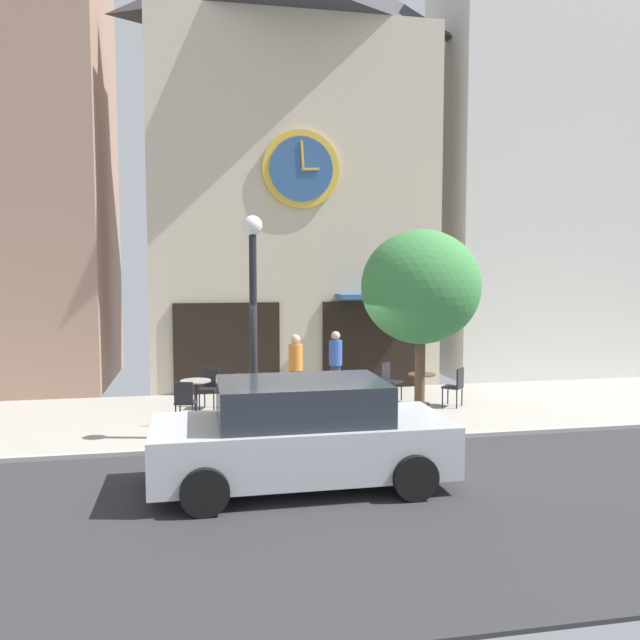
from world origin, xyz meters
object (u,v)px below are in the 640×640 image
street_tree (421,287)px  cafe_chair_facing_wall (185,399)px  cafe_chair_right_end (235,391)px  cafe_chair_corner (210,385)px  pedestrian_orange (296,370)px  cafe_table_center (308,390)px  cafe_chair_outer (456,384)px  pedestrian_blue (335,365)px  cafe_table_leftmost (196,392)px  cafe_chair_curbside (389,378)px  cafe_table_near_curb (422,384)px  parked_car_silver (302,434)px  street_lamp (253,327)px

street_tree → cafe_chair_facing_wall: size_ratio=4.35×
cafe_chair_right_end → cafe_chair_corner: bearing=120.3°
cafe_chair_facing_wall → pedestrian_orange: (2.45, 1.21, 0.33)m
cafe_table_center → cafe_chair_outer: cafe_chair_outer is taller
cafe_table_center → pedestrian_orange: 0.99m
cafe_table_center → pedestrian_blue: (0.94, 1.51, 0.30)m
cafe_table_leftmost → cafe_chair_outer: 5.85m
cafe_chair_outer → cafe_table_leftmost: bearing=177.6°
cafe_chair_curbside → cafe_chair_facing_wall: bearing=-161.9°
cafe_table_near_curb → cafe_chair_curbside: size_ratio=0.80×
cafe_chair_facing_wall → street_tree: bearing=-17.6°
street_tree → parked_car_silver: bearing=-137.1°
cafe_table_leftmost → cafe_chair_right_end: bearing=-10.2°
cafe_chair_curbside → pedestrian_orange: size_ratio=0.54×
cafe_table_near_curb → cafe_chair_facing_wall: size_ratio=0.80×
cafe_chair_outer → parked_car_silver: 6.23m
cafe_chair_right_end → cafe_chair_curbside: 3.84m
cafe_chair_curbside → pedestrian_blue: 1.33m
cafe_chair_right_end → parked_car_silver: size_ratio=0.21×
cafe_chair_outer → parked_car_silver: bearing=-133.8°
pedestrian_orange → cafe_chair_corner: bearing=171.0°
pedestrian_orange → cafe_chair_curbside: bearing=8.6°
cafe_chair_facing_wall → pedestrian_orange: size_ratio=0.54×
pedestrian_orange → parked_car_silver: bearing=-97.8°
cafe_chair_corner → cafe_table_near_curb: bearing=-6.6°
parked_car_silver → cafe_chair_facing_wall: bearing=113.8°
street_lamp → cafe_table_center: (1.28, 1.55, -1.53)m
cafe_chair_outer → pedestrian_blue: size_ratio=0.54×
cafe_chair_right_end → pedestrian_orange: (1.41, 0.57, 0.33)m
cafe_table_near_curb → parked_car_silver: bearing=-126.6°
cafe_table_near_curb → pedestrian_orange: (-2.93, 0.26, 0.38)m
cafe_table_center → parked_car_silver: 4.30m
cafe_chair_curbside → cafe_table_leftmost: bearing=-170.4°
cafe_table_leftmost → cafe_chair_curbside: 4.62m
cafe_chair_outer → cafe_chair_right_end: 5.01m
pedestrian_orange → street_lamp: bearing=-115.1°
cafe_chair_facing_wall → cafe_table_near_curb: bearing=10.0°
street_lamp → cafe_chair_curbside: (3.49, 2.84, -1.57)m
cafe_table_near_curb → parked_car_silver: 6.11m
cafe_chair_right_end → cafe_table_near_curb: bearing=4.1°
street_tree → cafe_table_near_curb: 3.44m
street_lamp → pedestrian_blue: street_lamp is taller
pedestrian_orange → cafe_chair_outer: bearing=-10.4°
cafe_chair_corner → cafe_chair_outer: same height
cafe_chair_right_end → parked_car_silver: (0.70, -4.59, 0.23)m
street_lamp → cafe_chair_facing_wall: 2.40m
street_lamp → cafe_table_center: size_ratio=5.26×
street_tree → cafe_chair_facing_wall: street_tree is taller
cafe_chair_outer → cafe_chair_facing_wall: size_ratio=1.00×
cafe_chair_curbside → cafe_table_near_curb: bearing=-45.2°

